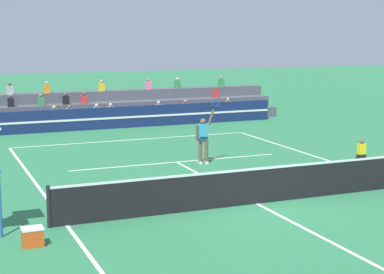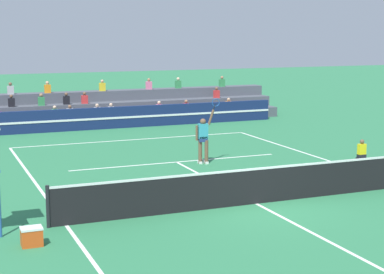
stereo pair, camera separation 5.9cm
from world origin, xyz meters
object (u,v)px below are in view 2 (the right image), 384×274
object	(u,v)px
tennis_ball	(232,171)
equipment_cooler	(32,236)
ball_kid_courtside	(362,153)
tennis_player	(203,138)

from	to	relation	value
tennis_ball	equipment_cooler	bearing A→B (deg)	-145.73
ball_kid_courtside	tennis_ball	size ratio (longest dim) A/B	12.43
ball_kid_courtside	tennis_ball	world-z (taller)	ball_kid_courtside
equipment_cooler	ball_kid_courtside	bearing A→B (deg)	21.36
tennis_player	equipment_cooler	size ratio (longest dim) A/B	4.98
ball_kid_courtside	tennis_player	world-z (taller)	tennis_player
ball_kid_courtside	equipment_cooler	world-z (taller)	ball_kid_courtside
tennis_player	tennis_ball	distance (m)	2.04
ball_kid_courtside	tennis_player	distance (m)	6.11
ball_kid_courtside	tennis_ball	distance (m)	5.44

